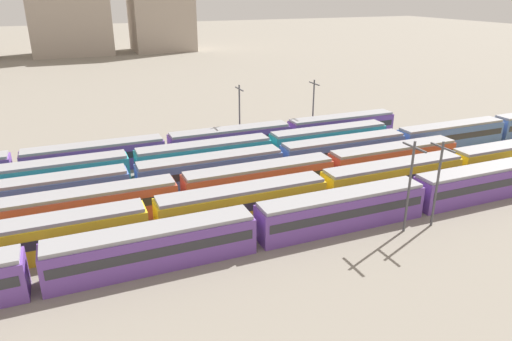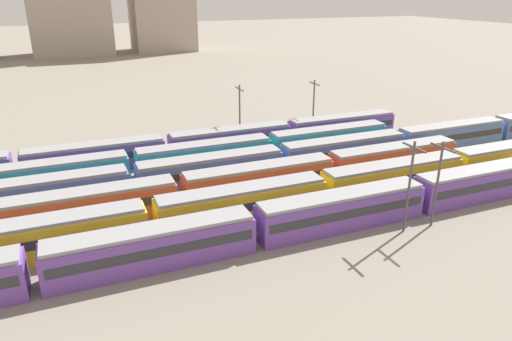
% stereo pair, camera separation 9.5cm
% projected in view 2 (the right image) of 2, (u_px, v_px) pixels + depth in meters
% --- Properties ---
extents(train_track_0, '(74.70, 3.06, 3.75)m').
position_uv_depth(train_track_0, '(254.00, 227.00, 43.58)').
color(train_track_0, '#6B429E').
rests_on(train_track_0, ground_plane).
extents(train_track_1, '(112.50, 3.06, 3.75)m').
position_uv_depth(train_track_1, '(323.00, 189.00, 51.69)').
color(train_track_1, yellow).
rests_on(train_track_1, ground_plane).
extents(train_track_2, '(74.70, 3.06, 3.75)m').
position_uv_depth(train_track_2, '(179.00, 192.00, 50.92)').
color(train_track_2, '#BC4C38').
rests_on(train_track_2, ground_plane).
extents(train_track_3, '(112.50, 3.06, 3.75)m').
position_uv_depth(train_track_3, '(281.00, 160.00, 60.59)').
color(train_track_3, '#4C70BC').
rests_on(train_track_3, ground_plane).
extents(train_track_4, '(74.70, 3.06, 3.75)m').
position_uv_depth(train_track_4, '(132.00, 166.00, 58.64)').
color(train_track_4, teal).
rests_on(train_track_4, ground_plane).
extents(train_track_5, '(74.70, 3.06, 3.75)m').
position_uv_depth(train_track_5, '(167.00, 148.00, 65.06)').
color(train_track_5, '#6B429E').
rests_on(train_track_5, ground_plane).
extents(catenary_pole_0, '(0.24, 3.20, 8.98)m').
position_uv_depth(catenary_pole_0, '(438.00, 180.00, 46.07)').
color(catenary_pole_0, '#4C4C51').
rests_on(catenary_pole_0, ground_plane).
extents(catenary_pole_1, '(0.24, 3.20, 9.29)m').
position_uv_depth(catenary_pole_1, '(240.00, 112.00, 70.72)').
color(catenary_pole_1, '#4C4C51').
rests_on(catenary_pole_1, ground_plane).
extents(catenary_pole_2, '(0.24, 3.20, 9.41)m').
position_uv_depth(catenary_pole_2, '(410.00, 183.00, 44.87)').
color(catenary_pole_2, '#4C4C51').
rests_on(catenary_pole_2, ground_plane).
extents(catenary_pole_3, '(0.24, 3.20, 9.13)m').
position_uv_depth(catenary_pole_3, '(314.00, 105.00, 75.41)').
color(catenary_pole_3, '#4C4C51').
rests_on(catenary_pole_3, ground_plane).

